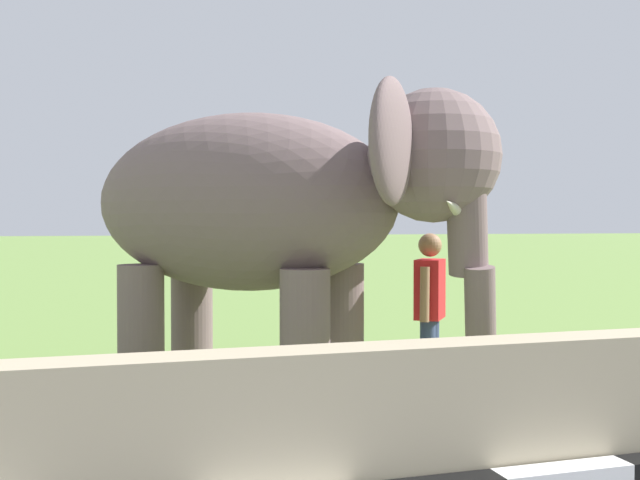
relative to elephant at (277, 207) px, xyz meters
The scene contains 3 objects.
barrier_parapet 2.94m from the elephant, 82.41° to the right, with size 28.00×0.36×1.00m, color tan.
elephant is the anchor object (origin of this frame).
person_handler 1.79m from the elephant, ahead, with size 0.45×0.57×1.66m.
Camera 1 is at (0.05, 0.06, 1.75)m, focal length 41.48 mm.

